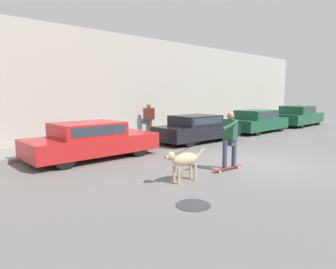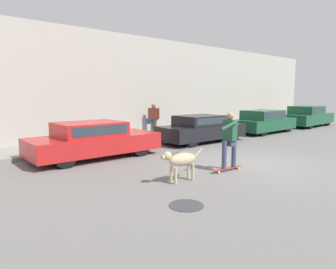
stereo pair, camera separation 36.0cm
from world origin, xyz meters
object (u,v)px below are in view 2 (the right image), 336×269
(parked_car_0, at_px, (94,140))
(parked_car_2, at_px, (264,122))
(skateboarder, at_px, (229,138))
(dog, at_px, (181,160))
(parked_car_3, at_px, (307,117))
(pedestrian_with_bag, at_px, (154,118))
(parked_car_1, at_px, (201,129))

(parked_car_0, relative_size, parked_car_2, 1.05)
(skateboarder, bearing_deg, dog, 2.70)
(parked_car_0, distance_m, dog, 4.01)
(parked_car_3, distance_m, dog, 15.67)
(parked_car_3, distance_m, pedestrian_with_bag, 11.33)
(dog, height_order, skateboarder, skateboarder)
(dog, bearing_deg, parked_car_1, -137.69)
(parked_car_2, distance_m, pedestrian_with_bag, 6.38)
(skateboarder, relative_size, pedestrian_with_bag, 1.73)
(parked_car_1, xyz_separation_m, parked_car_3, (10.22, -0.00, 0.06))
(dog, bearing_deg, pedestrian_with_bag, -119.04)
(parked_car_2, bearing_deg, pedestrian_with_bag, 156.06)
(pedestrian_with_bag, bearing_deg, parked_car_2, -54.58)
(parked_car_1, height_order, skateboarder, skateboarder)
(parked_car_2, height_order, pedestrian_with_bag, pedestrian_with_bag)
(parked_car_2, relative_size, skateboarder, 1.54)
(dog, bearing_deg, parked_car_2, -154.86)
(parked_car_1, relative_size, skateboarder, 1.55)
(skateboarder, bearing_deg, parked_car_2, -148.42)
(dog, xyz_separation_m, pedestrian_with_bag, (4.11, 6.49, 0.45))
(parked_car_2, distance_m, skateboarder, 9.16)
(parked_car_3, bearing_deg, dog, -167.41)
(parked_car_0, height_order, parked_car_2, parked_car_2)
(parked_car_0, xyz_separation_m, pedestrian_with_bag, (4.47, 2.50, 0.39))
(parked_car_2, xyz_separation_m, parked_car_3, (5.18, -0.00, 0.04))
(parked_car_3, xyz_separation_m, dog, (-15.15, -3.99, -0.11))
(parked_car_0, xyz_separation_m, dog, (0.36, -3.99, -0.06))
(parked_car_1, height_order, pedestrian_with_bag, pedestrian_with_bag)
(parked_car_3, distance_m, skateboarder, 13.99)
(parked_car_0, height_order, parked_car_1, parked_car_0)
(parked_car_3, bearing_deg, parked_car_0, 177.83)
(parked_car_2, relative_size, dog, 3.19)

